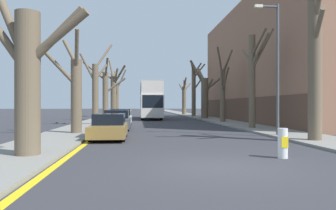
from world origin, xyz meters
TOP-DOWN VIEW (x-y plane):
  - ground_plane at (0.00, 0.00)m, footprint 300.00×300.00m
  - sidewalk_left at (-6.52, 50.00)m, footprint 3.19×120.00m
  - sidewalk_right at (6.52, 50.00)m, footprint 3.19×120.00m
  - building_facade_right at (13.11, 24.27)m, footprint 10.08×30.36m
  - kerb_line_stripe at (-4.75, 50.00)m, footprint 0.24×120.00m
  - street_tree_left_0 at (-6.00, 2.16)m, footprint 3.93×1.60m
  - street_tree_left_1 at (-6.12, 10.79)m, footprint 2.67×2.70m
  - street_tree_left_2 at (-6.07, 20.10)m, footprint 2.80×1.67m
  - street_tree_left_3 at (-6.18, 29.92)m, footprint 4.93×4.32m
  - street_tree_left_4 at (-5.90, 39.24)m, footprint 3.69×3.87m
  - street_tree_left_5 at (-5.95, 47.96)m, footprint 2.89×3.83m
  - street_tree_right_0 at (6.01, 5.66)m, footprint 1.45×2.97m
  - street_tree_right_1 at (6.03, 14.12)m, footprint 1.16×4.39m
  - street_tree_right_2 at (6.12, 22.96)m, footprint 1.99×3.28m
  - street_tree_right_3 at (6.01, 31.41)m, footprint 4.42×3.10m
  - street_tree_right_4 at (6.13, 39.91)m, footprint 2.76×3.78m
  - street_tree_right_5 at (5.94, 49.19)m, footprint 2.21×4.79m
  - double_decker_bus at (-0.73, 32.51)m, footprint 2.60×10.91m
  - parked_car_0 at (-3.85, 8.21)m, footprint 1.78×4.38m
  - parked_car_1 at (-3.85, 14.44)m, footprint 1.85×4.41m
  - parked_car_2 at (-3.85, 20.38)m, footprint 1.80×4.34m
  - lamp_post at (5.30, 8.47)m, footprint 1.40×0.20m
  - traffic_bollard at (2.46, 1.40)m, footprint 0.33×0.34m

SIDE VIEW (x-z plane):
  - ground_plane at x=0.00m, z-range 0.00..0.00m
  - kerb_line_stripe at x=-4.75m, z-range 0.00..0.01m
  - sidewalk_left at x=-6.52m, z-range 0.00..0.12m
  - sidewalk_right at x=6.52m, z-range 0.00..0.12m
  - traffic_bollard at x=2.46m, z-range 0.00..1.00m
  - parked_car_0 at x=-3.85m, z-range -0.03..1.28m
  - parked_car_2 at x=-3.85m, z-range -0.04..1.39m
  - parked_car_1 at x=-3.85m, z-range -0.04..1.38m
  - double_decker_bus at x=-0.73m, z-range 0.30..4.90m
  - street_tree_left_1 at x=-6.12m, z-range -0.36..5.72m
  - street_tree_left_0 at x=-6.00m, z-range -0.10..5.71m
  - street_tree_left_2 at x=-6.07m, z-range -0.60..6.77m
  - street_tree_right_3 at x=6.01m, z-range -0.57..6.87m
  - street_tree_right_5 at x=5.94m, z-range -0.15..6.48m
  - street_tree_left_5 at x=-5.95m, z-range -0.77..7.11m
  - street_tree_right_2 at x=6.12m, z-range -0.43..6.97m
  - street_tree_left_3 at x=-6.18m, z-range -0.26..6.91m
  - street_tree_left_4 at x=-5.90m, z-range -0.53..7.96m
  - street_tree_right_0 at x=6.01m, z-range -0.57..8.22m
  - street_tree_right_1 at x=6.03m, z-range 0.33..7.43m
  - lamp_post at x=5.30m, z-range 0.46..7.86m
  - street_tree_right_4 at x=6.13m, z-range 0.11..8.24m
  - building_facade_right at x=13.11m, z-range -0.01..12.40m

